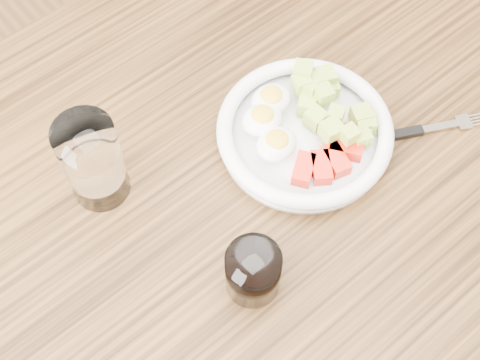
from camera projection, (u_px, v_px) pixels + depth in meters
name	position (u px, v px, depth m)	size (l,w,h in m)	color
ground	(246.00, 344.00, 1.58)	(4.00, 4.00, 0.00)	brown
dining_table	(249.00, 223.00, 0.99)	(1.50, 0.90, 0.77)	brown
bowl	(304.00, 130.00, 0.93)	(0.25, 0.25, 0.06)	white
fork	(408.00, 133.00, 0.94)	(0.19, 0.11, 0.01)	black
water_glass	(93.00, 161.00, 0.85)	(0.08, 0.08, 0.14)	white
coffee_glass	(253.00, 272.00, 0.81)	(0.07, 0.07, 0.08)	white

